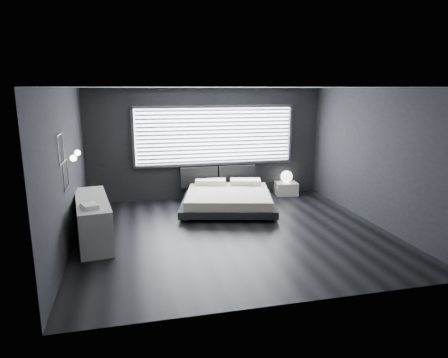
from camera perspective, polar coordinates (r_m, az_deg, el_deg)
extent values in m
plane|color=black|center=(7.95, 1.42, -7.67)|extent=(6.00, 6.00, 0.00)
plane|color=white|center=(7.45, 1.54, 12.95)|extent=(6.00, 6.00, 0.00)
cube|color=black|center=(10.22, -2.45, 5.04)|extent=(6.00, 0.04, 2.80)
cube|color=black|center=(5.03, 9.45, -3.31)|extent=(6.00, 0.04, 2.80)
cube|color=black|center=(7.42, -21.57, 1.17)|extent=(0.04, 5.50, 2.80)
cube|color=black|center=(8.82, 20.72, 2.97)|extent=(0.04, 5.50, 2.80)
cube|color=white|center=(10.22, -1.33, 6.23)|extent=(4.00, 0.02, 1.38)
cube|color=#47474C|center=(9.97, -12.90, 5.75)|extent=(0.06, 0.08, 1.48)
cube|color=#47474C|center=(10.79, 9.42, 6.41)|extent=(0.06, 0.08, 1.48)
cube|color=#47474C|center=(10.13, -1.32, 10.32)|extent=(4.14, 0.08, 0.06)
cube|color=#47474C|center=(10.30, -1.28, 2.17)|extent=(4.14, 0.08, 0.06)
cube|color=silver|center=(10.16, -1.26, 6.19)|extent=(3.94, 0.03, 1.32)
cube|color=black|center=(10.22, -3.60, 0.30)|extent=(0.96, 0.16, 0.52)
cube|color=black|center=(10.43, 1.82, 0.57)|extent=(0.96, 0.16, 0.52)
cylinder|color=silver|center=(7.42, -21.26, 2.78)|extent=(0.10, 0.02, 0.02)
sphere|color=#FFE5B7|center=(7.41, -20.72, 2.81)|extent=(0.11, 0.11, 0.11)
cylinder|color=silver|center=(8.01, -20.70, 3.50)|extent=(0.10, 0.02, 0.02)
sphere|color=#FFE5B7|center=(8.00, -20.20, 3.53)|extent=(0.11, 0.11, 0.11)
cube|color=#47474C|center=(6.78, -22.46, 5.90)|extent=(0.01, 0.46, 0.02)
cube|color=#47474C|center=(6.84, -22.13, 2.08)|extent=(0.01, 0.46, 0.02)
cube|color=#47474C|center=(7.03, -22.02, 4.26)|extent=(0.01, 0.02, 0.46)
cube|color=#47474C|center=(6.58, -22.59, 3.68)|extent=(0.01, 0.02, 0.46)
cube|color=#47474C|center=(7.08, -21.83, 2.37)|extent=(0.01, 0.46, 0.02)
cube|color=#47474C|center=(7.17, -21.53, -1.25)|extent=(0.01, 0.46, 0.02)
cube|color=#47474C|center=(7.35, -21.43, 0.92)|extent=(0.01, 0.02, 0.46)
cube|color=#47474C|center=(6.90, -21.94, 0.15)|extent=(0.01, 0.02, 0.46)
cube|color=black|center=(8.68, -5.52, -5.66)|extent=(0.14, 0.14, 0.08)
cube|color=black|center=(8.69, 6.71, -5.67)|extent=(0.14, 0.14, 0.08)
cube|color=black|center=(10.25, -4.60, -2.74)|extent=(0.14, 0.14, 0.08)
cube|color=black|center=(10.26, 5.72, -2.76)|extent=(0.14, 0.14, 0.08)
cube|color=black|center=(9.39, 0.58, -3.43)|extent=(2.55, 2.48, 0.16)
cube|color=#B7AF95|center=(9.34, 0.58, -2.40)|extent=(2.29, 2.29, 0.19)
cube|color=#EEE5C4|center=(10.04, -1.92, -0.38)|extent=(0.83, 0.57, 0.13)
cube|color=#EEE5C4|center=(10.05, 3.06, -0.39)|extent=(0.83, 0.57, 0.13)
cube|color=silver|center=(10.81, 8.84, -1.33)|extent=(0.63, 0.55, 0.33)
sphere|color=white|center=(10.77, 8.92, 0.36)|extent=(0.31, 0.31, 0.31)
cube|color=silver|center=(7.86, -18.18, -5.50)|extent=(0.82, 2.05, 0.80)
cube|color=#47474C|center=(7.88, -16.13, -5.33)|extent=(0.27, 1.95, 0.78)
cube|color=silver|center=(7.18, -18.69, -3.77)|extent=(0.36, 0.42, 0.04)
cube|color=silver|center=(7.15, -18.65, -3.53)|extent=(0.33, 0.38, 0.03)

